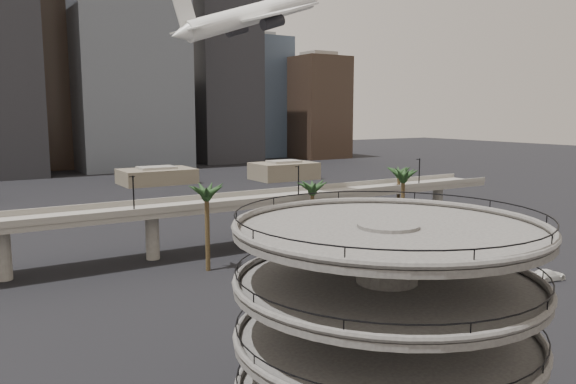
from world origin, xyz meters
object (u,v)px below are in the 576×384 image
parking_ramp (386,311)px  car_b (380,303)px  overpass (213,209)px  airborne_jet (253,15)px  car_c (548,275)px  car_a (381,297)px

parking_ramp → car_b: (18.13, 21.24, -9.09)m
parking_ramp → overpass: (13.00, 59.00, -2.50)m
car_b → airborne_jet: bearing=-1.1°
car_b → car_c: size_ratio=0.81×
airborne_jet → overpass: bearing=-146.7°
car_c → airborne_jet: bearing=26.5°
airborne_jet → car_b: bearing=-108.4°
overpass → car_b: bearing=-82.3°
car_c → parking_ramp: bearing=118.2°
parking_ramp → car_a: (19.68, 22.76, -9.07)m
parking_ramp → car_c: parking_ramp is taller
airborne_jet → car_a: (-8.27, -49.09, -42.23)m
car_b → car_c: 28.63m
car_a → car_c: car_c is taller
overpass → airborne_jet: airborne_jet is taller
parking_ramp → car_b: parking_ramp is taller
airborne_jet → car_a: airborne_jet is taller
parking_ramp → car_c: bearing=20.5°
car_b → car_c: (28.38, -3.83, 0.07)m
car_b → car_c: bearing=-87.8°
overpass → car_c: (33.51, -41.58, -6.52)m
car_b → car_a: bearing=-35.8°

